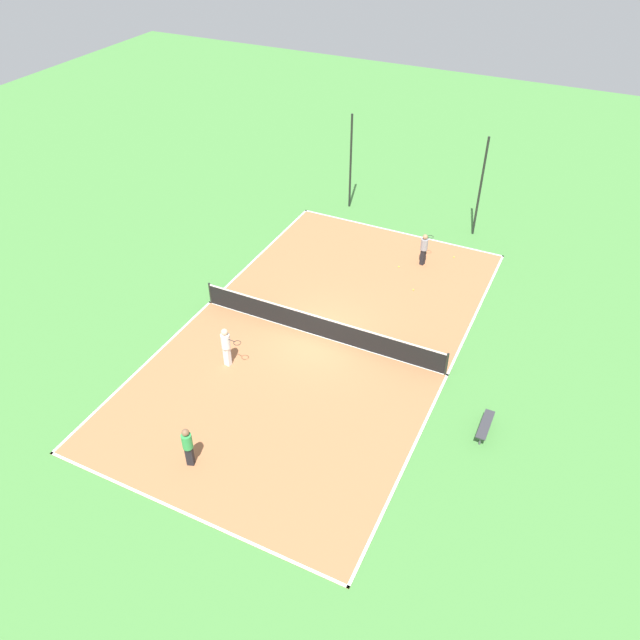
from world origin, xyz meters
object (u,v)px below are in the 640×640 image
(bench, at_px, (485,425))
(fence_post_back_left, at_px, (351,162))
(tennis_ball_right_alley, at_px, (413,290))
(tennis_ball_near_net, at_px, (454,257))
(player_far_green, at_px, (188,445))
(fence_post_back_right, at_px, (480,188))
(tennis_net, at_px, (320,326))
(tennis_ball_far_baseline, at_px, (399,267))
(player_near_white, at_px, (226,344))
(player_baseline_gray, at_px, (424,247))

(bench, height_order, fence_post_back_left, fence_post_back_left)
(tennis_ball_right_alley, height_order, tennis_ball_near_net, same)
(player_far_green, height_order, fence_post_back_right, fence_post_back_right)
(tennis_net, distance_m, fence_post_back_right, 12.35)
(tennis_net, distance_m, tennis_ball_right_alley, 5.66)
(tennis_ball_right_alley, bearing_deg, player_far_green, -104.94)
(tennis_ball_far_baseline, bearing_deg, fence_post_back_left, 134.59)
(tennis_net, xyz_separation_m, tennis_ball_near_net, (3.46, 8.71, -0.52))
(tennis_net, bearing_deg, player_near_white, -128.16)
(player_far_green, distance_m, fence_post_back_right, 20.42)
(player_baseline_gray, bearing_deg, bench, -139.13)
(tennis_ball_far_baseline, bearing_deg, player_baseline_gray, 40.47)
(bench, relative_size, fence_post_back_right, 0.28)
(player_near_white, relative_size, tennis_ball_right_alley, 27.17)
(player_far_green, xyz_separation_m, tennis_ball_right_alley, (3.53, 13.24, -0.94))
(player_baseline_gray, relative_size, fence_post_back_left, 0.31)
(player_near_white, relative_size, tennis_ball_near_net, 27.17)
(player_baseline_gray, xyz_separation_m, player_near_white, (-4.76, -10.74, 0.10))
(player_far_green, distance_m, tennis_ball_right_alley, 13.73)
(fence_post_back_left, bearing_deg, player_baseline_gray, -35.36)
(player_far_green, bearing_deg, fence_post_back_left, -102.84)
(tennis_ball_near_net, xyz_separation_m, fence_post_back_right, (0.22, 2.88, 2.67))
(tennis_net, height_order, player_baseline_gray, player_baseline_gray)
(player_near_white, bearing_deg, bench, 9.95)
(tennis_ball_near_net, bearing_deg, tennis_net, -111.64)
(fence_post_back_right, bearing_deg, tennis_ball_far_baseline, -116.38)
(tennis_net, bearing_deg, player_baseline_gray, 73.75)
(player_baseline_gray, distance_m, fence_post_back_right, 4.74)
(bench, relative_size, tennis_ball_near_net, 22.31)
(player_baseline_gray, distance_m, tennis_ball_near_net, 2.04)
(tennis_ball_near_net, xyz_separation_m, fence_post_back_left, (-7.14, 2.88, 2.67))
(player_far_green, height_order, tennis_ball_right_alley, player_far_green)
(tennis_net, bearing_deg, bench, -17.02)
(player_near_white, bearing_deg, tennis_ball_right_alley, 63.28)
(fence_post_back_right, bearing_deg, player_baseline_gray, -109.96)
(player_near_white, relative_size, fence_post_back_right, 0.34)
(bench, bearing_deg, player_baseline_gray, 29.70)
(bench, height_order, fence_post_back_right, fence_post_back_right)
(tennis_ball_right_alley, distance_m, tennis_ball_near_net, 3.80)
(bench, xyz_separation_m, fence_post_back_right, (-4.10, 13.97, 2.34))
(player_baseline_gray, bearing_deg, fence_post_back_left, 65.80)
(player_baseline_gray, bearing_deg, tennis_ball_near_net, -34.26)
(tennis_ball_right_alley, bearing_deg, fence_post_back_right, 80.11)
(tennis_ball_far_baseline, bearing_deg, tennis_ball_near_net, 42.89)
(tennis_net, xyz_separation_m, player_near_white, (-2.59, -3.30, 0.52))
(player_far_green, relative_size, fence_post_back_right, 0.31)
(bench, bearing_deg, player_near_white, 95.07)
(player_near_white, distance_m, tennis_ball_far_baseline, 10.69)
(player_baseline_gray, height_order, player_near_white, player_near_white)
(player_far_green, xyz_separation_m, tennis_ball_far_baseline, (2.21, 14.84, -0.94))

